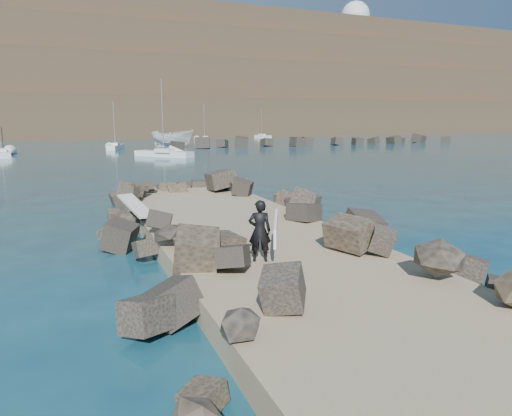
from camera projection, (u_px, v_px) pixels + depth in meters
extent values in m
plane|color=#0F384C|center=(245.00, 247.00, 15.31)|extent=(800.00, 800.00, 0.00)
cube|color=#8C7759|center=(269.00, 254.00, 13.44)|extent=(6.00, 26.00, 0.60)
cube|color=black|center=(167.00, 253.00, 12.78)|extent=(2.60, 22.00, 1.00)
cube|color=black|center=(344.00, 234.00, 14.93)|extent=(2.60, 22.00, 1.00)
cube|color=black|center=(322.00, 141.00, 78.17)|extent=(52.00, 4.00, 1.20)
cube|color=#2D4919|center=(112.00, 86.00, 161.56)|extent=(360.00, 140.00, 32.00)
cube|color=silver|center=(136.00, 209.00, 16.43)|extent=(1.06, 2.35, 0.08)
imported|color=silver|center=(172.00, 139.00, 71.31)|extent=(7.29, 6.36, 2.74)
imported|color=black|center=(260.00, 231.00, 11.62)|extent=(0.68, 0.56, 1.60)
cube|color=white|center=(276.00, 228.00, 11.78)|extent=(0.92, 1.82, 0.63)
cylinder|color=white|center=(354.00, 39.00, 177.80)|extent=(7.29, 7.29, 6.37)
sphere|color=silver|center=(355.00, 16.00, 176.17)|extent=(10.93, 10.93, 10.93)
cube|color=silver|center=(205.00, 140.00, 94.24)|extent=(3.08, 6.40, 0.80)
cylinder|color=gray|center=(204.00, 121.00, 93.53)|extent=(0.12, 0.12, 6.89)
cube|color=silver|center=(205.00, 137.00, 93.49)|extent=(1.45, 1.96, 0.44)
cube|color=silver|center=(116.00, 148.00, 66.59)|extent=(3.04, 5.79, 0.80)
cylinder|color=gray|center=(114.00, 123.00, 65.93)|extent=(0.12, 0.12, 6.27)
cube|color=silver|center=(116.00, 144.00, 65.91)|extent=(1.38, 1.80, 0.44)
cube|color=silver|center=(2.00, 154.00, 53.47)|extent=(2.71, 7.54, 0.80)
cube|color=silver|center=(0.00, 150.00, 52.58)|extent=(1.48, 2.22, 0.44)
cube|color=silver|center=(164.00, 154.00, 53.17)|extent=(6.13, 6.71, 0.80)
cylinder|color=gray|center=(162.00, 116.00, 52.33)|extent=(0.12, 0.12, 8.21)
cube|color=silver|center=(165.00, 151.00, 52.46)|extent=(2.27, 2.36, 0.44)
cube|color=silver|center=(261.00, 137.00, 109.91)|extent=(3.43, 5.86, 0.80)
cylinder|color=gray|center=(261.00, 122.00, 109.24)|extent=(0.12, 0.12, 6.40)
cube|color=silver|center=(262.00, 135.00, 109.23)|extent=(1.49, 1.86, 0.44)
cube|color=white|center=(77.00, 34.00, 159.06)|extent=(8.00, 6.00, 3.50)
cube|color=white|center=(187.00, 32.00, 156.46)|extent=(12.00, 7.00, 4.00)
cube|color=white|center=(267.00, 45.00, 180.40)|extent=(6.00, 6.00, 3.00)
cube|color=white|center=(338.00, 37.00, 169.40)|extent=(5.00, 5.00, 5.00)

